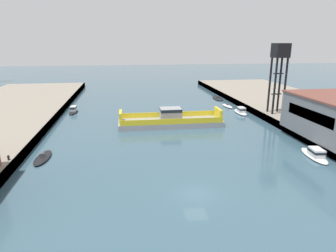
{
  "coord_description": "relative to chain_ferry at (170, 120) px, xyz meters",
  "views": [
    {
      "loc": [
        -7.65,
        -29.72,
        16.7
      ],
      "look_at": [
        0.0,
        21.9,
        2.0
      ],
      "focal_mm": 32.01,
      "sensor_mm": 36.0,
      "label": 1
    }
  ],
  "objects": [
    {
      "name": "moored_boat_far_right",
      "position": [
        18.55,
        8.32,
        -0.52
      ],
      "size": [
        2.33,
        6.78,
        1.58
      ],
      "color": "white",
      "rests_on": "ground"
    },
    {
      "name": "bollard_right_aft",
      "position": [
        21.64,
        -18.21,
        0.76
      ],
      "size": [
        0.32,
        0.32,
        0.71
      ],
      "color": "black",
      "rests_on": "quay_right"
    },
    {
      "name": "crane_tower",
      "position": [
        23.85,
        1.98,
        11.9
      ],
      "size": [
        3.03,
        3.03,
        14.97
      ],
      "color": "black",
      "rests_on": "quay_right"
    },
    {
      "name": "moored_boat_near_left",
      "position": [
        18.7,
        -20.68,
        -0.54
      ],
      "size": [
        3.12,
        7.2,
        1.5
      ],
      "color": "white",
      "rests_on": "ground"
    },
    {
      "name": "moored_boat_mid_right",
      "position": [
        17.81,
        15.9,
        -0.84
      ],
      "size": [
        2.05,
        5.39,
        1.02
      ],
      "color": "white",
      "rests_on": "ground"
    },
    {
      "name": "chain_ferry",
      "position": [
        0.0,
        0.0,
        0.0
      ],
      "size": [
        21.29,
        6.34,
        3.7
      ],
      "color": "#939399",
      "rests_on": "ground"
    },
    {
      "name": "ground_plane",
      "position": [
        -1.6,
        -29.2,
        -1.11
      ],
      "size": [
        400.0,
        400.0,
        0.0
      ],
      "primitive_type": "plane",
      "color": "#385666"
    },
    {
      "name": "bollard_left_aft",
      "position": [
        -24.84,
        -18.99,
        0.76
      ],
      "size": [
        0.32,
        0.32,
        0.71
      ],
      "color": "black",
      "rests_on": "quay_left"
    },
    {
      "name": "moored_boat_mid_left",
      "position": [
        18.81,
        27.8,
        -0.91
      ],
      "size": [
        3.11,
        8.5,
        0.89
      ],
      "color": "black",
      "rests_on": "ground"
    },
    {
      "name": "moored_boat_near_right",
      "position": [
        -21.68,
        15.14,
        -0.51
      ],
      "size": [
        2.04,
        5.82,
        1.59
      ],
      "color": "black",
      "rests_on": "ground"
    },
    {
      "name": "moored_boat_far_left",
      "position": [
        -21.51,
        -15.37,
        -0.89
      ],
      "size": [
        2.21,
        6.31,
        0.92
      ],
      "color": "black",
      "rests_on": "ground"
    }
  ]
}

